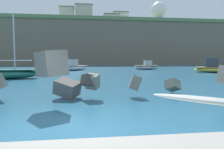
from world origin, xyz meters
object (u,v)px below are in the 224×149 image
at_px(boat_near_centre, 11,74).
at_px(radar_dome, 159,12).
at_px(station_building_annex, 67,15).
at_px(boat_near_right, 214,68).
at_px(station_building_west, 120,20).
at_px(station_building_east, 84,14).
at_px(boat_near_left, 146,66).
at_px(boat_mid_left, 74,67).
at_px(station_building_central, 112,20).

xyz_separation_m(boat_near_centre, radar_dome, (38.83, 65.53, 21.99)).
relative_size(boat_near_centre, station_building_annex, 1.00).
height_order(boat_near_right, station_building_west, station_building_west).
bearing_deg(boat_near_right, station_building_east, 108.79).
xyz_separation_m(boat_near_left, boat_near_right, (7.06, -11.12, 0.05)).
bearing_deg(boat_mid_left, station_building_east, 87.99).
bearing_deg(boat_near_centre, station_building_annex, 89.93).
bearing_deg(boat_near_right, boat_near_left, 122.41).
bearing_deg(station_building_annex, station_building_central, 5.61).
bearing_deg(station_building_east, boat_near_left, -74.94).
bearing_deg(station_building_central, boat_near_centre, -105.28).
relative_size(boat_near_right, radar_dome, 0.62).
relative_size(boat_mid_left, station_building_annex, 0.90).
height_order(radar_dome, station_building_central, radar_dome).
xyz_separation_m(boat_near_left, station_building_west, (4.04, 56.43, 19.74)).
bearing_deg(station_building_annex, boat_mid_left, -84.09).
height_order(boat_near_left, station_building_central, station_building_central).
bearing_deg(radar_dome, boat_mid_left, -124.31).
bearing_deg(station_building_west, station_building_central, -127.78).
bearing_deg(boat_near_left, boat_near_centre, -136.70).
bearing_deg(station_building_west, boat_near_centre, -107.40).
bearing_deg(station_building_west, boat_near_left, -94.10).
bearing_deg(radar_dome, station_building_annex, 178.03).
distance_m(boat_near_left, station_building_west, 59.92).
bearing_deg(boat_mid_left, station_building_annex, 95.91).
bearing_deg(station_building_east, boat_near_right, -71.21).
distance_m(boat_near_right, boat_mid_left, 23.06).
xyz_separation_m(boat_mid_left, radar_dome, (33.52, 49.13, 21.85)).
relative_size(boat_mid_left, station_building_east, 0.82).
bearing_deg(radar_dome, boat_near_centre, -120.65).
distance_m(boat_near_centre, station_building_central, 73.65).
xyz_separation_m(boat_near_right, station_building_east, (-19.43, 57.12, 19.78)).
bearing_deg(station_building_west, boat_near_right, -87.44).
xyz_separation_m(boat_near_left, radar_dome, (19.47, 47.29, 21.91)).
bearing_deg(boat_near_right, station_building_central, 97.08).
height_order(boat_near_centre, radar_dome, radar_dome).
xyz_separation_m(radar_dome, station_building_central, (-20.06, 3.17, -3.19)).
height_order(station_building_central, station_building_east, station_building_east).
height_order(boat_near_centre, boat_near_right, boat_near_centre).
bearing_deg(boat_near_centre, boat_mid_left, 72.07).
height_order(station_building_central, station_building_annex, station_building_annex).
distance_m(boat_near_left, boat_near_right, 13.17).
bearing_deg(station_building_east, station_building_annex, 159.22).
distance_m(boat_near_left, boat_mid_left, 14.17).
bearing_deg(station_building_west, station_building_east, -147.57).
bearing_deg(station_building_west, station_building_annex, -161.48).
bearing_deg(boat_near_right, boat_near_centre, -164.92).
height_order(station_building_west, station_building_central, station_building_west).
xyz_separation_m(station_building_central, station_building_east, (-11.79, -4.46, 1.11)).
height_order(radar_dome, station_building_west, radar_dome).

